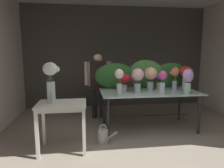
{
  "coord_description": "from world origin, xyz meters",
  "views": [
    {
      "loc": [
        -0.94,
        -2.37,
        1.58
      ],
      "look_at": [
        -0.47,
        1.13,
        1.03
      ],
      "focal_mm": 32.2,
      "sensor_mm": 36.0,
      "label": 1
    }
  ],
  "objects_px": {
    "vase_peach_carnations": "(151,76)",
    "vase_crimson_freesia": "(124,80)",
    "display_table_glass": "(149,96)",
    "vase_coral_peonies": "(175,76)",
    "side_table_white": "(62,109)",
    "vase_white_roses_tall": "(51,79)",
    "vase_violet_hydrangea": "(159,79)",
    "watering_can": "(103,136)",
    "vase_ivory_lilies": "(119,80)",
    "vase_blush_ranunculus": "(138,78)",
    "vase_lilac_snapdragons": "(188,79)",
    "florist": "(98,78)",
    "vase_scarlet_dahlias": "(186,74)",
    "vase_magenta_roses": "(137,81)",
    "vase_fuchsia_stock": "(163,81)"
  },
  "relations": [
    {
      "from": "vase_white_roses_tall",
      "to": "vase_violet_hydrangea",
      "type": "bearing_deg",
      "value": 23.5
    },
    {
      "from": "vase_lilac_snapdragons",
      "to": "watering_can",
      "type": "distance_m",
      "value": 1.93
    },
    {
      "from": "florist",
      "to": "vase_crimson_freesia",
      "type": "xyz_separation_m",
      "value": [
        0.48,
        -0.8,
        0.05
      ]
    },
    {
      "from": "vase_coral_peonies",
      "to": "vase_ivory_lilies",
      "type": "height_order",
      "value": "vase_ivory_lilies"
    },
    {
      "from": "vase_scarlet_dahlias",
      "to": "vase_white_roses_tall",
      "type": "bearing_deg",
      "value": -161.27
    },
    {
      "from": "vase_fuchsia_stock",
      "to": "vase_violet_hydrangea",
      "type": "height_order",
      "value": "vase_fuchsia_stock"
    },
    {
      "from": "vase_lilac_snapdragons",
      "to": "vase_fuchsia_stock",
      "type": "bearing_deg",
      "value": 175.75
    },
    {
      "from": "vase_fuchsia_stock",
      "to": "vase_scarlet_dahlias",
      "type": "height_order",
      "value": "vase_scarlet_dahlias"
    },
    {
      "from": "vase_lilac_snapdragons",
      "to": "vase_magenta_roses",
      "type": "relative_size",
      "value": 1.43
    },
    {
      "from": "display_table_glass",
      "to": "vase_coral_peonies",
      "type": "xyz_separation_m",
      "value": [
        0.62,
        0.14,
        0.4
      ]
    },
    {
      "from": "vase_scarlet_dahlias",
      "to": "watering_can",
      "type": "xyz_separation_m",
      "value": [
        -1.89,
        -0.76,
        -0.99
      ]
    },
    {
      "from": "vase_crimson_freesia",
      "to": "vase_lilac_snapdragons",
      "type": "bearing_deg",
      "value": -17.96
    },
    {
      "from": "vase_violet_hydrangea",
      "to": "watering_can",
      "type": "relative_size",
      "value": 0.97
    },
    {
      "from": "florist",
      "to": "vase_scarlet_dahlias",
      "type": "height_order",
      "value": "florist"
    },
    {
      "from": "vase_blush_ranunculus",
      "to": "vase_lilac_snapdragons",
      "type": "relative_size",
      "value": 1.01
    },
    {
      "from": "vase_blush_ranunculus",
      "to": "vase_ivory_lilies",
      "type": "height_order",
      "value": "vase_ivory_lilies"
    },
    {
      "from": "side_table_white",
      "to": "florist",
      "type": "height_order",
      "value": "florist"
    },
    {
      "from": "vase_peach_carnations",
      "to": "vase_magenta_roses",
      "type": "distance_m",
      "value": 0.3
    },
    {
      "from": "vase_coral_peonies",
      "to": "vase_blush_ranunculus",
      "type": "bearing_deg",
      "value": -159.98
    },
    {
      "from": "vase_coral_peonies",
      "to": "vase_crimson_freesia",
      "type": "xyz_separation_m",
      "value": [
        -1.13,
        -0.1,
        -0.06
      ]
    },
    {
      "from": "vase_crimson_freesia",
      "to": "vase_fuchsia_stock",
      "type": "height_order",
      "value": "vase_fuchsia_stock"
    },
    {
      "from": "florist",
      "to": "watering_can",
      "type": "distance_m",
      "value": 1.65
    },
    {
      "from": "vase_magenta_roses",
      "to": "vase_fuchsia_stock",
      "type": "bearing_deg",
      "value": -45.77
    },
    {
      "from": "display_table_glass",
      "to": "vase_fuchsia_stock",
      "type": "distance_m",
      "value": 0.5
    },
    {
      "from": "vase_blush_ranunculus",
      "to": "vase_violet_hydrangea",
      "type": "distance_m",
      "value": 0.67
    },
    {
      "from": "vase_ivory_lilies",
      "to": "vase_white_roses_tall",
      "type": "distance_m",
      "value": 1.21
    },
    {
      "from": "vase_crimson_freesia",
      "to": "vase_scarlet_dahlias",
      "type": "relative_size",
      "value": 0.72
    },
    {
      "from": "vase_blush_ranunculus",
      "to": "vase_crimson_freesia",
      "type": "height_order",
      "value": "vase_blush_ranunculus"
    },
    {
      "from": "vase_scarlet_dahlias",
      "to": "vase_violet_hydrangea",
      "type": "bearing_deg",
      "value": -179.16
    },
    {
      "from": "watering_can",
      "to": "vase_ivory_lilies",
      "type": "bearing_deg",
      "value": 33.66
    },
    {
      "from": "display_table_glass",
      "to": "vase_magenta_roses",
      "type": "bearing_deg",
      "value": 155.73
    },
    {
      "from": "vase_blush_ranunculus",
      "to": "vase_magenta_roses",
      "type": "relative_size",
      "value": 1.45
    },
    {
      "from": "florist",
      "to": "vase_scarlet_dahlias",
      "type": "relative_size",
      "value": 3.19
    },
    {
      "from": "vase_peach_carnations",
      "to": "vase_crimson_freesia",
      "type": "height_order",
      "value": "vase_peach_carnations"
    },
    {
      "from": "vase_violet_hydrangea",
      "to": "florist",
      "type": "bearing_deg",
      "value": 152.24
    },
    {
      "from": "florist",
      "to": "watering_can",
      "type": "bearing_deg",
      "value": -90.26
    },
    {
      "from": "watering_can",
      "to": "vase_lilac_snapdragons",
      "type": "bearing_deg",
      "value": 8.23
    },
    {
      "from": "vase_lilac_snapdragons",
      "to": "vase_crimson_freesia",
      "type": "distance_m",
      "value": 1.23
    },
    {
      "from": "vase_crimson_freesia",
      "to": "vase_fuchsia_stock",
      "type": "relative_size",
      "value": 0.8
    },
    {
      "from": "vase_white_roses_tall",
      "to": "vase_lilac_snapdragons",
      "type": "bearing_deg",
      "value": 9.15
    },
    {
      "from": "vase_white_roses_tall",
      "to": "vase_fuchsia_stock",
      "type": "bearing_deg",
      "value": 12.34
    },
    {
      "from": "vase_ivory_lilies",
      "to": "vase_peach_carnations",
      "type": "bearing_deg",
      "value": 28.97
    },
    {
      "from": "vase_ivory_lilies",
      "to": "vase_violet_hydrangea",
      "type": "relative_size",
      "value": 1.44
    },
    {
      "from": "side_table_white",
      "to": "vase_crimson_freesia",
      "type": "distance_m",
      "value": 1.44
    },
    {
      "from": "vase_coral_peonies",
      "to": "vase_violet_hydrangea",
      "type": "bearing_deg",
      "value": 175.43
    },
    {
      "from": "vase_ivory_lilies",
      "to": "vase_scarlet_dahlias",
      "type": "relative_size",
      "value": 1.0
    },
    {
      "from": "vase_blush_ranunculus",
      "to": "vase_lilac_snapdragons",
      "type": "height_order",
      "value": "vase_blush_ranunculus"
    },
    {
      "from": "vase_coral_peonies",
      "to": "vase_blush_ranunculus",
      "type": "relative_size",
      "value": 1.0
    },
    {
      "from": "display_table_glass",
      "to": "vase_lilac_snapdragons",
      "type": "xyz_separation_m",
      "value": [
        0.66,
        -0.34,
        0.38
      ]
    },
    {
      "from": "vase_violet_hydrangea",
      "to": "vase_scarlet_dahlias",
      "type": "distance_m",
      "value": 0.63
    }
  ]
}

